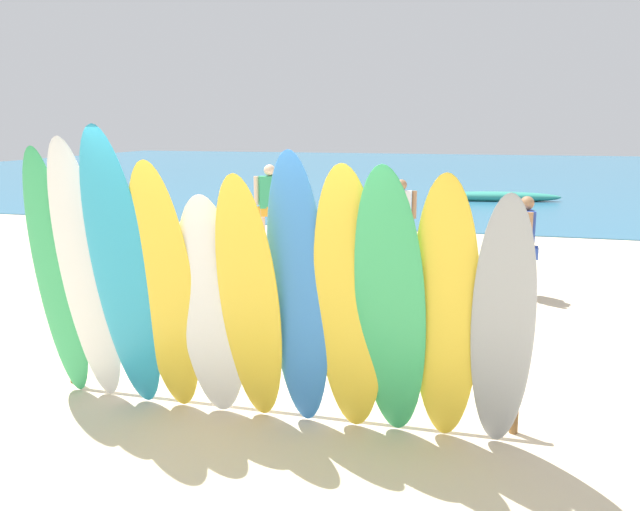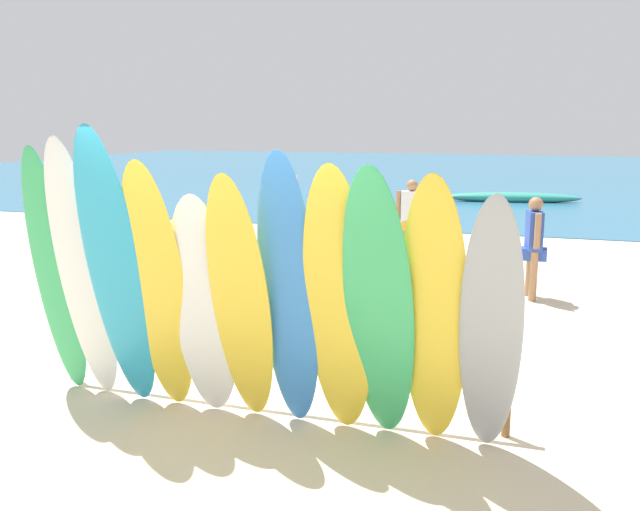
# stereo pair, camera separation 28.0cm
# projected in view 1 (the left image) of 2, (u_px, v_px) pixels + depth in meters

# --- Properties ---
(ground) EXTENTS (60.00, 60.00, 0.00)m
(ground) POSITION_uv_depth(u_px,v_px,m) (432.00, 211.00, 19.32)
(ground) COLOR beige
(ocean_water) EXTENTS (60.00, 40.00, 0.02)m
(ocean_water) POSITION_uv_depth(u_px,v_px,m) (464.00, 172.00, 34.69)
(ocean_water) COLOR teal
(ocean_water) RESTS_ON ground
(surfboard_rack) EXTENTS (4.32, 0.07, 0.63)m
(surfboard_rack) POSITION_uv_depth(u_px,v_px,m) (273.00, 351.00, 5.97)
(surfboard_rack) COLOR brown
(surfboard_rack) RESTS_ON ground
(surfboard_green_0) EXTENTS (0.48, 0.48, 2.35)m
(surfboard_green_0) POSITION_uv_depth(u_px,v_px,m) (57.00, 276.00, 6.00)
(surfboard_green_0) COLOR #38B266
(surfboard_green_0) RESTS_ON ground
(surfboard_white_1) EXTENTS (0.55, 0.57, 2.44)m
(surfboard_white_1) POSITION_uv_depth(u_px,v_px,m) (86.00, 275.00, 5.85)
(surfboard_white_1) COLOR white
(surfboard_white_1) RESTS_ON ground
(surfboard_teal_2) EXTENTS (0.57, 0.76, 2.54)m
(surfboard_teal_2) POSITION_uv_depth(u_px,v_px,m) (122.00, 276.00, 5.59)
(surfboard_teal_2) COLOR #289EC6
(surfboard_teal_2) RESTS_ON ground
(surfboard_yellow_3) EXTENTS (0.57, 0.65, 2.26)m
(surfboard_yellow_3) POSITION_uv_depth(u_px,v_px,m) (165.00, 293.00, 5.58)
(surfboard_yellow_3) COLOR yellow
(surfboard_yellow_3) RESTS_ON ground
(surfboard_white_4) EXTENTS (0.61, 0.50, 1.99)m
(surfboard_white_4) POSITION_uv_depth(u_px,v_px,m) (212.00, 309.00, 5.57)
(surfboard_white_4) COLOR white
(surfboard_white_4) RESTS_ON ground
(surfboard_yellow_5) EXTENTS (0.53, 0.63, 2.17)m
(surfboard_yellow_5) POSITION_uv_depth(u_px,v_px,m) (250.00, 303.00, 5.41)
(surfboard_yellow_5) COLOR yellow
(surfboard_yellow_5) RESTS_ON ground
(surfboard_blue_6) EXTENTS (0.54, 0.51, 2.35)m
(surfboard_blue_6) POSITION_uv_depth(u_px,v_px,m) (298.00, 294.00, 5.36)
(surfboard_blue_6) COLOR #337AD1
(surfboard_blue_6) RESTS_ON ground
(surfboard_yellow_7) EXTENTS (0.60, 0.56, 2.25)m
(surfboard_yellow_7) POSITION_uv_depth(u_px,v_px,m) (349.00, 305.00, 5.23)
(surfboard_yellow_7) COLOR yellow
(surfboard_yellow_7) RESTS_ON ground
(surfboard_green_8) EXTENTS (0.62, 0.74, 2.26)m
(surfboard_green_8) POSITION_uv_depth(u_px,v_px,m) (390.00, 309.00, 5.10)
(surfboard_green_8) COLOR #38B266
(surfboard_green_8) RESTS_ON ground
(surfboard_yellow_9) EXTENTS (0.53, 0.62, 2.20)m
(surfboard_yellow_9) POSITION_uv_depth(u_px,v_px,m) (445.00, 315.00, 5.03)
(surfboard_yellow_9) COLOR yellow
(surfboard_yellow_9) RESTS_ON ground
(surfboard_grey_10) EXTENTS (0.47, 0.65, 2.08)m
(surfboard_grey_10) POSITION_uv_depth(u_px,v_px,m) (503.00, 328.00, 4.91)
(surfboard_grey_10) COLOR #999EA3
(surfboard_grey_10) RESTS_ON ground
(beachgoer_strolling) EXTENTS (0.39, 0.56, 1.49)m
(beachgoer_strolling) POSITION_uv_depth(u_px,v_px,m) (525.00, 239.00, 9.72)
(beachgoer_strolling) COLOR #9E704C
(beachgoer_strolling) RESTS_ON ground
(beachgoer_photographing) EXTENTS (0.57, 0.25, 1.52)m
(beachgoer_photographing) POSITION_uv_depth(u_px,v_px,m) (401.00, 214.00, 12.28)
(beachgoer_photographing) COLOR #9E704C
(beachgoer_photographing) RESTS_ON ground
(beachgoer_midbeach) EXTENTS (0.59, 0.39, 1.71)m
(beachgoer_midbeach) POSITION_uv_depth(u_px,v_px,m) (270.00, 200.00, 13.53)
(beachgoer_midbeach) COLOR beige
(beachgoer_midbeach) RESTS_ON ground
(distant_boat) EXTENTS (4.36, 1.27, 0.35)m
(distant_boat) POSITION_uv_depth(u_px,v_px,m) (493.00, 197.00, 21.75)
(distant_boat) COLOR teal
(distant_boat) RESTS_ON ground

